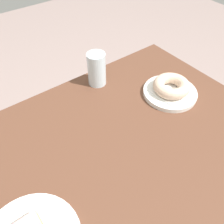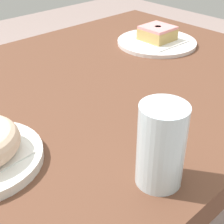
# 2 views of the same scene
# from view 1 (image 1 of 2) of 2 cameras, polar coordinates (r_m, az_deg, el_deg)

# --- Properties ---
(table) EXTENTS (1.02, 0.74, 0.73)m
(table) POSITION_cam_1_polar(r_m,az_deg,el_deg) (0.74, 0.84, -13.88)
(table) COLOR brown
(table) RESTS_ON ground_plane
(plate_sugar_ring) EXTENTS (0.19, 0.19, 0.02)m
(plate_sugar_ring) POSITION_cam_1_polar(r_m,az_deg,el_deg) (0.86, 14.04, 4.66)
(plate_sugar_ring) COLOR white
(plate_sugar_ring) RESTS_ON table
(napkin_sugar_ring) EXTENTS (0.13, 0.13, 0.00)m
(napkin_sugar_ring) POSITION_cam_1_polar(r_m,az_deg,el_deg) (0.85, 14.16, 5.14)
(napkin_sugar_ring) COLOR white
(napkin_sugar_ring) RESTS_ON plate_sugar_ring
(donut_sugar_ring) EXTENTS (0.13, 0.13, 0.04)m
(donut_sugar_ring) POSITION_cam_1_polar(r_m,az_deg,el_deg) (0.84, 14.41, 6.24)
(donut_sugar_ring) COLOR beige
(donut_sugar_ring) RESTS_ON napkin_sugar_ring
(water_glass) EXTENTS (0.07, 0.07, 0.12)m
(water_glass) POSITION_cam_1_polar(r_m,az_deg,el_deg) (0.85, -3.79, 10.48)
(water_glass) COLOR silver
(water_glass) RESTS_ON table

